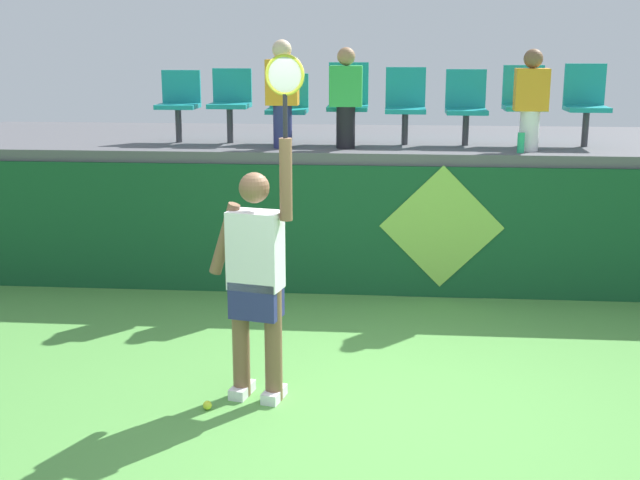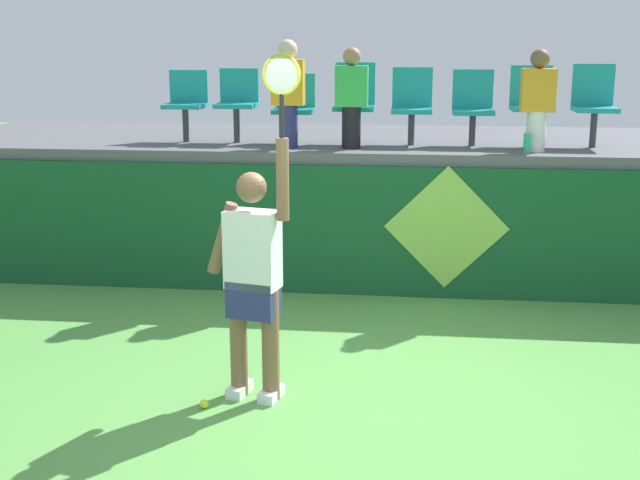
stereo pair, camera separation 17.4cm
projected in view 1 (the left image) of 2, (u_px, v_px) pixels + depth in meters
ground_plane at (362, 412)px, 6.01m from camera, size 40.00×40.00×0.00m
court_back_wall at (373, 230)px, 8.67m from camera, size 10.52×0.20×1.37m
spectator_platform at (377, 142)px, 9.86m from camera, size 10.52×2.91×0.12m
tennis_player at (257, 274)px, 6.04m from camera, size 0.74×0.34×2.53m
tennis_ball at (207, 405)px, 6.05m from camera, size 0.07×0.07×0.07m
water_bottle at (521, 143)px, 8.48m from camera, size 0.07×0.07×0.21m
stadium_chair_0 at (179, 101)px, 9.33m from camera, size 0.44×0.42×0.79m
stadium_chair_1 at (231, 100)px, 9.28m from camera, size 0.44×0.42×0.81m
stadium_chair_2 at (288, 105)px, 9.24m from camera, size 0.44×0.42×0.76m
stadium_chair_3 at (348, 99)px, 9.18m from camera, size 0.44×0.42×0.88m
stadium_chair_4 at (405, 102)px, 9.13m from camera, size 0.44×0.42×0.83m
stadium_chair_5 at (466, 104)px, 9.08m from camera, size 0.44×0.42×0.81m
stadium_chair_6 at (524, 101)px, 9.01m from camera, size 0.44×0.42×0.86m
stadium_chair_7 at (586, 101)px, 8.96m from camera, size 0.44×0.42×0.88m
spectator_0 at (282, 91)px, 8.76m from camera, size 0.34×0.20×1.13m
spectator_1 at (531, 98)px, 8.54m from camera, size 0.34×0.20×1.04m
spectator_2 at (346, 96)px, 8.74m from camera, size 0.34×0.20×1.05m
wall_signage_mount at (439, 297)px, 8.68m from camera, size 1.27×0.01×1.39m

